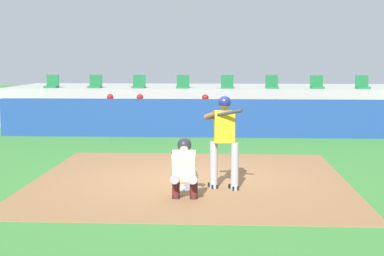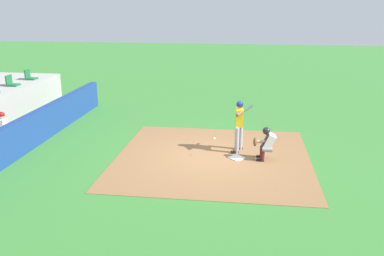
# 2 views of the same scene
# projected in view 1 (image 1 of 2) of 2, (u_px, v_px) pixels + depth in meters

# --- Properties ---
(ground_plane) EXTENTS (80.00, 80.00, 0.00)m
(ground_plane) POSITION_uv_depth(u_px,v_px,m) (190.00, 180.00, 11.89)
(ground_plane) COLOR #387A33
(dirt_infield) EXTENTS (6.40, 6.40, 0.01)m
(dirt_infield) POSITION_uv_depth(u_px,v_px,m) (190.00, 180.00, 11.89)
(dirt_infield) COLOR olive
(dirt_infield) RESTS_ON ground
(home_plate) EXTENTS (0.62, 0.62, 0.02)m
(home_plate) POSITION_uv_depth(u_px,v_px,m) (188.00, 188.00, 11.10)
(home_plate) COLOR white
(home_plate) RESTS_ON dirt_infield
(batter_at_plate) EXTENTS (0.74, 0.71, 1.80)m
(batter_at_plate) POSITION_uv_depth(u_px,v_px,m) (224.00, 136.00, 10.90)
(batter_at_plate) COLOR #99999E
(batter_at_plate) RESTS_ON ground
(catcher_crouched) EXTENTS (0.48, 2.03, 1.13)m
(catcher_crouched) POSITION_uv_depth(u_px,v_px,m) (184.00, 167.00, 10.12)
(catcher_crouched) COLOR gray
(catcher_crouched) RESTS_ON ground
(dugout_wall) EXTENTS (13.00, 0.30, 1.20)m
(dugout_wall) POSITION_uv_depth(u_px,v_px,m) (202.00, 118.00, 18.26)
(dugout_wall) COLOR navy
(dugout_wall) RESTS_ON ground
(dugout_bench) EXTENTS (11.80, 0.44, 0.45)m
(dugout_bench) POSITION_uv_depth(u_px,v_px,m) (203.00, 126.00, 19.30)
(dugout_bench) COLOR olive
(dugout_bench) RESTS_ON ground
(dugout_player_0) EXTENTS (0.49, 0.70, 1.30)m
(dugout_player_0) POSITION_uv_depth(u_px,v_px,m) (110.00, 113.00, 19.26)
(dugout_player_0) COLOR #939399
(dugout_player_0) RESTS_ON ground
(dugout_player_1) EXTENTS (0.49, 0.70, 1.30)m
(dugout_player_1) POSITION_uv_depth(u_px,v_px,m) (140.00, 113.00, 19.20)
(dugout_player_1) COLOR #939399
(dugout_player_1) RESTS_ON ground
(dugout_player_2) EXTENTS (0.49, 0.70, 1.30)m
(dugout_player_2) POSITION_uv_depth(u_px,v_px,m) (205.00, 113.00, 19.08)
(dugout_player_2) COLOR #939399
(dugout_player_2) RESTS_ON ground
(stands_platform) EXTENTS (15.00, 4.40, 1.40)m
(stands_platform) POSITION_uv_depth(u_px,v_px,m) (206.00, 104.00, 22.61)
(stands_platform) COLOR #9E9E99
(stands_platform) RESTS_ON ground
(stadium_seat_0) EXTENTS (0.46, 0.46, 0.48)m
(stadium_seat_0) POSITION_uv_depth(u_px,v_px,m) (52.00, 84.00, 21.31)
(stadium_seat_0) COLOR #196033
(stadium_seat_0) RESTS_ON stands_platform
(stadium_seat_1) EXTENTS (0.46, 0.46, 0.48)m
(stadium_seat_1) POSITION_uv_depth(u_px,v_px,m) (95.00, 84.00, 21.22)
(stadium_seat_1) COLOR #196033
(stadium_seat_1) RESTS_ON stands_platform
(stadium_seat_2) EXTENTS (0.46, 0.46, 0.48)m
(stadium_seat_2) POSITION_uv_depth(u_px,v_px,m) (139.00, 84.00, 21.13)
(stadium_seat_2) COLOR #196033
(stadium_seat_2) RESTS_ON stands_platform
(stadium_seat_3) EXTENTS (0.46, 0.46, 0.48)m
(stadium_seat_3) POSITION_uv_depth(u_px,v_px,m) (183.00, 84.00, 21.04)
(stadium_seat_3) COLOR #196033
(stadium_seat_3) RESTS_ON stands_platform
(stadium_seat_4) EXTENTS (0.46, 0.46, 0.48)m
(stadium_seat_4) POSITION_uv_depth(u_px,v_px,m) (227.00, 85.00, 20.95)
(stadium_seat_4) COLOR #196033
(stadium_seat_4) RESTS_ON stands_platform
(stadium_seat_5) EXTENTS (0.46, 0.46, 0.48)m
(stadium_seat_5) POSITION_uv_depth(u_px,v_px,m) (272.00, 85.00, 20.87)
(stadium_seat_5) COLOR #196033
(stadium_seat_5) RESTS_ON stands_platform
(stadium_seat_6) EXTENTS (0.46, 0.46, 0.48)m
(stadium_seat_6) POSITION_uv_depth(u_px,v_px,m) (317.00, 85.00, 20.78)
(stadium_seat_6) COLOR #196033
(stadium_seat_6) RESTS_ON stands_platform
(stadium_seat_7) EXTENTS (0.46, 0.46, 0.48)m
(stadium_seat_7) POSITION_uv_depth(u_px,v_px,m) (363.00, 85.00, 20.69)
(stadium_seat_7) COLOR #196033
(stadium_seat_7) RESTS_ON stands_platform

